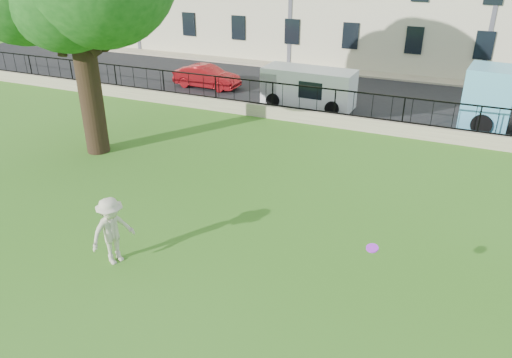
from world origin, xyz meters
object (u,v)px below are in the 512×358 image
at_px(frisbee, 372,248).
at_px(man, 112,231).
at_px(white_van, 309,88).
at_px(red_sedan, 207,77).

bearing_deg(frisbee, man, -173.73).
bearing_deg(white_van, man, -89.79).
distance_m(man, white_van, 14.95).
relative_size(man, red_sedan, 0.50).
height_order(red_sedan, white_van, white_van).
relative_size(red_sedan, white_van, 0.84).
relative_size(frisbee, red_sedan, 0.07).
bearing_deg(red_sedan, man, -158.71).
bearing_deg(frisbee, white_van, 112.87).
bearing_deg(red_sedan, white_van, -97.81).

